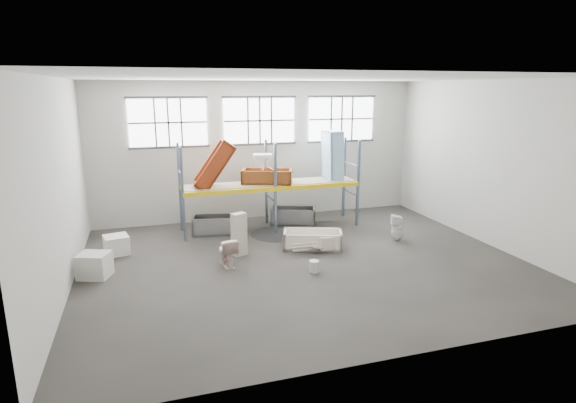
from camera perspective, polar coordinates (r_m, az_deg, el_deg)
name	(u,v)px	position (r m, az deg, el deg)	size (l,w,h in m)	color
floor	(304,264)	(13.17, 1.96, -7.62)	(12.00, 10.00, 0.10)	#44403A
ceiling	(306,76)	(12.28, 2.16, 15.15)	(12.00, 10.00, 0.10)	silver
wall_back	(259,151)	(17.26, -3.53, 6.22)	(12.00, 0.10, 5.00)	#B3B1A6
wall_front	(405,226)	(8.01, 14.11, -2.94)	(12.00, 0.10, 5.00)	beige
wall_left	(56,188)	(11.95, -26.49, 1.45)	(0.10, 10.00, 5.00)	#A9A79C
wall_right	(492,164)	(15.54, 23.67, 4.27)	(0.10, 10.00, 5.00)	#ABA99F
window_left	(168,123)	(16.58, -14.44, 9.34)	(2.60, 0.04, 1.60)	white
window_mid	(260,121)	(17.05, -3.50, 9.84)	(2.60, 0.04, 1.60)	white
window_right	(341,119)	(18.08, 6.55, 10.00)	(2.60, 0.04, 1.60)	white
rack_upright_la	(183,195)	(14.87, -12.75, 0.78)	(0.08, 0.08, 3.00)	slate
rack_upright_lb	(180,187)	(16.04, -13.11, 1.69)	(0.08, 0.08, 3.00)	slate
rack_upright_ma	(275,189)	(15.38, -1.55, 1.54)	(0.08, 0.08, 3.00)	slate
rack_upright_mb	(266,182)	(16.52, -2.69, 2.38)	(0.08, 0.08, 3.00)	slate
rack_upright_ra	(358,184)	(16.43, 8.57, 2.18)	(0.08, 0.08, 3.00)	slate
rack_upright_rb	(344,177)	(17.50, 6.87, 2.94)	(0.08, 0.08, 3.00)	slate
rack_beam_front	(275,189)	(15.38, -1.55, 1.54)	(6.00, 0.10, 0.14)	yellow
rack_beam_back	(266,182)	(16.52, -2.69, 2.38)	(6.00, 0.10, 0.14)	yellow
shelf_deck	(271,183)	(15.93, -2.14, 2.26)	(5.90, 1.10, 0.03)	gray
wet_patch	(277,234)	(15.58, -1.32, -4.00)	(1.80, 1.80, 0.00)	black
bathtub_beige	(313,240)	(14.23, 3.03, -4.67)	(1.76, 0.83, 0.52)	#F4E2D0
cistern_spare	(327,243)	(13.85, 4.80, -5.12)	(0.40, 0.19, 0.38)	beige
sink_in_tub	(317,248)	(13.82, 3.62, -5.67)	(0.42, 0.42, 0.15)	beige
toilet_beige	(227,252)	(12.87, -7.49, -6.11)	(0.45, 0.78, 0.80)	beige
cistern_tall	(239,234)	(13.56, -6.01, -4.02)	(0.41, 0.26, 1.26)	beige
toilet_white	(397,227)	(15.26, 13.23, -3.11)	(0.38, 0.39, 0.84)	white
steel_tub_left	(217,225)	(15.79, -8.66, -2.80)	(1.62, 0.76, 0.59)	#A7AAAF
steel_tub_right	(293,215)	(16.73, 0.61, -1.72)	(1.58, 0.74, 0.58)	#9D9EA3
rust_tub_flat	(267,176)	(15.87, -2.58, 3.09)	(1.68, 0.79, 0.47)	#905D1B
rust_tub_tilted	(214,165)	(15.39, -9.01, 4.40)	(1.75, 0.82, 0.49)	#983D0E
sink_on_shelf	(263,169)	(15.65, -3.10, 3.96)	(0.64, 0.49, 0.56)	white
blue_tub_upright	(332,156)	(16.60, 5.47, 5.52)	(1.78, 0.84, 0.50)	#8DC0DF
bucket	(314,266)	(12.45, 3.20, -7.93)	(0.27, 0.27, 0.31)	beige
carton_near	(94,265)	(13.04, -22.60, -7.22)	(0.74, 0.64, 0.64)	beige
carton_far	(117,245)	(14.59, -20.23, -4.99)	(0.66, 0.66, 0.55)	silver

